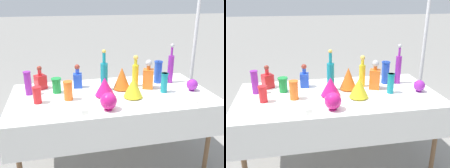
% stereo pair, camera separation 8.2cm
% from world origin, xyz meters
% --- Properties ---
extents(ground_plane, '(40.00, 40.00, 0.00)m').
position_xyz_m(ground_plane, '(0.00, 0.00, 0.00)').
color(ground_plane, gray).
extents(display_table, '(1.92, 0.96, 0.76)m').
position_xyz_m(display_table, '(0.00, -0.03, 0.70)').
color(display_table, white).
rests_on(display_table, ground).
extents(tall_bottle_0, '(0.06, 0.06, 0.43)m').
position_xyz_m(tall_bottle_0, '(0.69, 0.19, 0.93)').
color(tall_bottle_0, purple).
rests_on(tall_bottle_0, display_table).
extents(tall_bottle_1, '(0.07, 0.07, 0.33)m').
position_xyz_m(tall_bottle_1, '(0.29, 0.16, 0.90)').
color(tall_bottle_1, yellow).
rests_on(tall_bottle_1, display_table).
extents(tall_bottle_2, '(0.07, 0.07, 0.41)m').
position_xyz_m(tall_bottle_2, '(-0.05, 0.12, 0.92)').
color(tall_bottle_2, teal).
rests_on(tall_bottle_2, display_table).
extents(square_decanter_0, '(0.13, 0.13, 0.24)m').
position_xyz_m(square_decanter_0, '(-0.68, 0.30, 0.85)').
color(square_decanter_0, red).
rests_on(square_decanter_0, display_table).
extents(square_decanter_1, '(0.10, 0.10, 0.25)m').
position_xyz_m(square_decanter_1, '(-0.30, 0.25, 0.86)').
color(square_decanter_1, blue).
rests_on(square_decanter_1, display_table).
extents(square_decanter_2, '(0.13, 0.13, 0.30)m').
position_xyz_m(square_decanter_2, '(0.39, 0.07, 0.88)').
color(square_decanter_2, orange).
rests_on(square_decanter_2, display_table).
extents(slender_vase_0, '(0.09, 0.09, 0.24)m').
position_xyz_m(slender_vase_0, '(0.56, 0.21, 0.89)').
color(slender_vase_0, blue).
rests_on(slender_vase_0, display_table).
extents(slender_vase_1, '(0.07, 0.07, 0.20)m').
position_xyz_m(slender_vase_1, '(0.51, -0.07, 0.86)').
color(slender_vase_1, teal).
rests_on(slender_vase_1, display_table).
extents(slender_vase_2, '(0.09, 0.09, 0.18)m').
position_xyz_m(slender_vase_2, '(-0.42, -0.06, 0.85)').
color(slender_vase_2, orange).
rests_on(slender_vase_2, display_table).
extents(slender_vase_3, '(0.10, 0.10, 0.15)m').
position_xyz_m(slender_vase_3, '(-0.52, 0.15, 0.84)').
color(slender_vase_3, '#198C38').
rests_on(slender_vase_3, display_table).
extents(slender_vase_4, '(0.08, 0.08, 0.15)m').
position_xyz_m(slender_vase_4, '(-0.69, -0.07, 0.84)').
color(slender_vase_4, red).
rests_on(slender_vase_4, display_table).
extents(slender_vase_5, '(0.07, 0.07, 0.23)m').
position_xyz_m(slender_vase_5, '(-0.78, 0.16, 0.88)').
color(slender_vase_5, purple).
rests_on(slender_vase_5, display_table).
extents(fluted_vase_0, '(0.17, 0.17, 0.23)m').
position_xyz_m(fluted_vase_0, '(0.12, 0.10, 0.88)').
color(fluted_vase_0, orange).
rests_on(fluted_vase_0, display_table).
extents(fluted_vase_1, '(0.18, 0.18, 0.19)m').
position_xyz_m(fluted_vase_1, '(0.17, -0.13, 0.86)').
color(fluted_vase_1, yellow).
rests_on(fluted_vase_1, display_table).
extents(fluted_vase_2, '(0.19, 0.19, 0.18)m').
position_xyz_m(fluted_vase_2, '(-0.08, -0.04, 0.86)').
color(fluted_vase_2, '#C61972').
rests_on(fluted_vase_2, display_table).
extents(round_bowl_0, '(0.11, 0.11, 0.12)m').
position_xyz_m(round_bowl_0, '(0.80, -0.09, 0.82)').
color(round_bowl_0, purple).
rests_on(round_bowl_0, display_table).
extents(round_bowl_1, '(0.14, 0.14, 0.15)m').
position_xyz_m(round_bowl_1, '(-0.11, -0.34, 0.84)').
color(round_bowl_1, '#C61972').
rests_on(round_bowl_1, display_table).
extents(price_tag_left, '(0.05, 0.02, 0.04)m').
position_xyz_m(price_tag_left, '(0.65, -0.43, 0.78)').
color(price_tag_left, white).
rests_on(price_tag_left, display_table).
extents(price_tag_center, '(0.07, 0.03, 0.04)m').
position_xyz_m(price_tag_center, '(-0.31, -0.40, 0.78)').
color(price_tag_center, white).
rests_on(price_tag_center, display_table).
extents(price_tag_right, '(0.05, 0.02, 0.04)m').
position_xyz_m(price_tag_right, '(-0.20, -0.40, 0.78)').
color(price_tag_right, white).
rests_on(price_tag_right, display_table).
extents(cardboard_box_behind_left, '(0.58, 0.41, 0.43)m').
position_xyz_m(cardboard_box_behind_left, '(0.22, 0.93, 0.18)').
color(cardboard_box_behind_left, tan).
rests_on(cardboard_box_behind_left, ground).
extents(canopy_pole, '(0.18, 0.18, 2.25)m').
position_xyz_m(canopy_pole, '(1.25, 0.69, 0.87)').
color(canopy_pole, silver).
rests_on(canopy_pole, ground).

